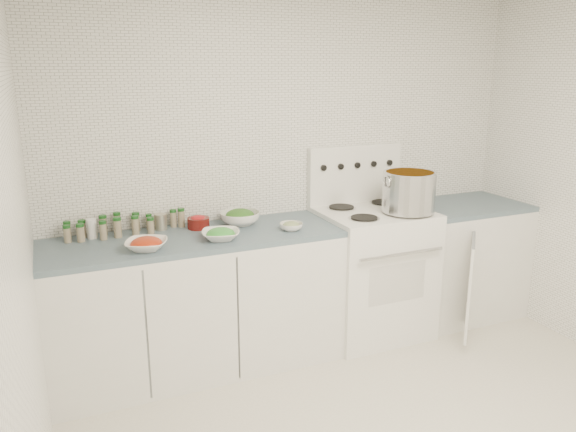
{
  "coord_description": "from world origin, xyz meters",
  "views": [
    {
      "loc": [
        -1.62,
        -2.13,
        1.93
      ],
      "look_at": [
        -0.21,
        1.14,
        0.98
      ],
      "focal_mm": 35.0,
      "sensor_mm": 36.0,
      "label": 1
    }
  ],
  "objects_px": {
    "bowl_tomato": "(146,244)",
    "stove": "(371,268)",
    "stock_pot": "(409,190)",
    "bowl_snowpea": "(221,234)"
  },
  "relations": [
    {
      "from": "stove",
      "to": "bowl_tomato",
      "type": "xyz_separation_m",
      "value": [
        -1.63,
        -0.15,
        0.44
      ]
    },
    {
      "from": "bowl_tomato",
      "to": "stove",
      "type": "bearing_deg",
      "value": 5.34
    },
    {
      "from": "stock_pot",
      "to": "bowl_tomato",
      "type": "bearing_deg",
      "value": 179.85
    },
    {
      "from": "stock_pot",
      "to": "bowl_snowpea",
      "type": "distance_m",
      "value": 1.36
    },
    {
      "from": "bowl_tomato",
      "to": "bowl_snowpea",
      "type": "relative_size",
      "value": 1.08
    },
    {
      "from": "stock_pot",
      "to": "bowl_snowpea",
      "type": "xyz_separation_m",
      "value": [
        -1.35,
        0.02,
        -0.16
      ]
    },
    {
      "from": "stock_pot",
      "to": "bowl_snowpea",
      "type": "relative_size",
      "value": 1.36
    },
    {
      "from": "stock_pot",
      "to": "bowl_snowpea",
      "type": "height_order",
      "value": "stock_pot"
    },
    {
      "from": "stove",
      "to": "bowl_snowpea",
      "type": "xyz_separation_m",
      "value": [
        -1.17,
        -0.13,
        0.44
      ]
    },
    {
      "from": "bowl_tomato",
      "to": "stock_pot",
      "type": "bearing_deg",
      "value": -0.15
    }
  ]
}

